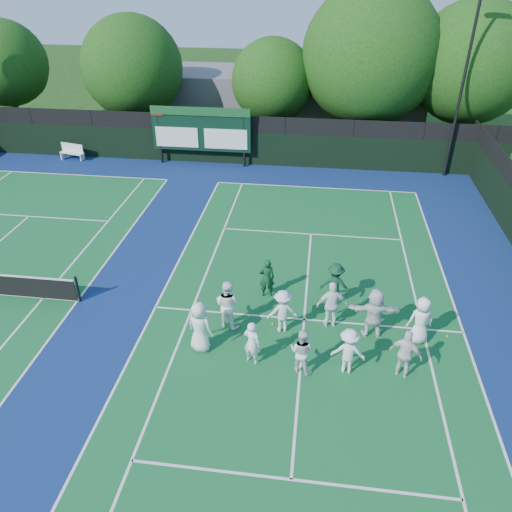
# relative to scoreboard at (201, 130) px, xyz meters

# --- Properties ---
(ground) EXTENTS (120.00, 120.00, 0.00)m
(ground) POSITION_rel_scoreboard_xyz_m (7.01, -15.59, -2.19)
(ground) COLOR #183A0F
(ground) RESTS_ON ground
(court_apron) EXTENTS (34.00, 32.00, 0.01)m
(court_apron) POSITION_rel_scoreboard_xyz_m (1.01, -14.59, -2.19)
(court_apron) COLOR navy
(court_apron) RESTS_ON ground
(near_court) EXTENTS (11.05, 23.85, 0.01)m
(near_court) POSITION_rel_scoreboard_xyz_m (7.01, -14.59, -2.18)
(near_court) COLOR #125929
(near_court) RESTS_ON ground
(back_fence) EXTENTS (34.00, 0.08, 3.00)m
(back_fence) POSITION_rel_scoreboard_xyz_m (1.01, 0.41, -0.83)
(back_fence) COLOR black
(back_fence) RESTS_ON ground
(scoreboard) EXTENTS (6.00, 0.21, 3.55)m
(scoreboard) POSITION_rel_scoreboard_xyz_m (0.00, 0.00, 0.00)
(scoreboard) COLOR black
(scoreboard) RESTS_ON ground
(clubhouse) EXTENTS (18.00, 6.00, 4.00)m
(clubhouse) POSITION_rel_scoreboard_xyz_m (5.01, 8.41, -0.19)
(clubhouse) COLOR slate
(clubhouse) RESTS_ON ground
(light_pole_right) EXTENTS (1.20, 0.30, 10.12)m
(light_pole_right) POSITION_rel_scoreboard_xyz_m (14.51, 0.11, 4.11)
(light_pole_right) COLOR black
(light_pole_right) RESTS_ON ground
(bench) EXTENTS (1.66, 0.79, 1.01)m
(bench) POSITION_rel_scoreboard_xyz_m (-8.34, -0.21, -1.65)
(bench) COLOR white
(bench) RESTS_ON ground
(tree_a) EXTENTS (5.59, 5.59, 7.74)m
(tree_a) POSITION_rel_scoreboard_xyz_m (-14.02, 3.99, 2.60)
(tree_a) COLOR black
(tree_a) RESTS_ON ground
(tree_b) EXTENTS (6.51, 6.51, 8.16)m
(tree_b) POSITION_rel_scoreboard_xyz_m (-5.14, 3.99, 2.54)
(tree_b) COLOR black
(tree_b) RESTS_ON ground
(tree_c) EXTENTS (5.23, 5.23, 6.94)m
(tree_c) POSITION_rel_scoreboard_xyz_m (4.04, 3.99, 1.99)
(tree_c) COLOR black
(tree_c) RESTS_ON ground
(tree_d) EXTENTS (8.38, 8.38, 10.13)m
(tree_d) POSITION_rel_scoreboard_xyz_m (9.99, 3.99, 3.53)
(tree_d) COLOR black
(tree_d) RESTS_ON ground
(tree_e) EXTENTS (7.17, 7.17, 9.23)m
(tree_e) POSITION_rel_scoreboard_xyz_m (15.91, 3.99, 3.27)
(tree_e) COLOR black
(tree_e) RESTS_ON ground
(tennis_ball_0) EXTENTS (0.07, 0.07, 0.07)m
(tennis_ball_0) POSITION_rel_scoreboard_xyz_m (5.93, -15.02, -2.16)
(tennis_ball_0) COLOR yellow
(tennis_ball_0) RESTS_ON ground
(tennis_ball_1) EXTENTS (0.07, 0.07, 0.07)m
(tennis_ball_1) POSITION_rel_scoreboard_xyz_m (7.07, -14.55, -2.16)
(tennis_ball_1) COLOR yellow
(tennis_ball_1) RESTS_ON ground
(tennis_ball_2) EXTENTS (0.07, 0.07, 0.07)m
(tennis_ball_2) POSITION_rel_scoreboard_xyz_m (11.90, -14.88, -2.16)
(tennis_ball_2) COLOR yellow
(tennis_ball_2) RESTS_ON ground
(tennis_ball_3) EXTENTS (0.07, 0.07, 0.07)m
(tennis_ball_3) POSITION_rel_scoreboard_xyz_m (5.03, -14.70, -2.16)
(tennis_ball_3) COLOR yellow
(tennis_ball_3) RESTS_ON ground
(tennis_ball_4) EXTENTS (0.07, 0.07, 0.07)m
(tennis_ball_4) POSITION_rel_scoreboard_xyz_m (8.35, -13.18, -2.16)
(tennis_ball_4) COLOR yellow
(tennis_ball_4) RESTS_ON ground
(tennis_ball_5) EXTENTS (0.07, 0.07, 0.07)m
(tennis_ball_5) POSITION_rel_scoreboard_xyz_m (11.14, -15.65, -2.16)
(tennis_ball_5) COLOR yellow
(tennis_ball_5) RESTS_ON ground
(player_front_0) EXTENTS (1.04, 0.85, 1.82)m
(player_front_0) POSITION_rel_scoreboard_xyz_m (3.71, -16.55, -1.28)
(player_front_0) COLOR white
(player_front_0) RESTS_ON ground
(player_front_1) EXTENTS (0.67, 0.56, 1.57)m
(player_front_1) POSITION_rel_scoreboard_xyz_m (5.46, -16.94, -1.41)
(player_front_1) COLOR white
(player_front_1) RESTS_ON ground
(player_front_2) EXTENTS (0.93, 0.83, 1.58)m
(player_front_2) POSITION_rel_scoreboard_xyz_m (7.02, -17.12, -1.40)
(player_front_2) COLOR silver
(player_front_2) RESTS_ON ground
(player_front_3) EXTENTS (1.08, 0.67, 1.61)m
(player_front_3) POSITION_rel_scoreboard_xyz_m (8.44, -16.97, -1.39)
(player_front_3) COLOR white
(player_front_3) RESTS_ON ground
(player_front_4) EXTENTS (1.08, 0.77, 1.70)m
(player_front_4) POSITION_rel_scoreboard_xyz_m (10.15, -16.91, -1.34)
(player_front_4) COLOR white
(player_front_4) RESTS_ON ground
(player_back_0) EXTENTS (1.09, 0.98, 1.83)m
(player_back_0) POSITION_rel_scoreboard_xyz_m (4.38, -15.24, -1.28)
(player_back_0) COLOR white
(player_back_0) RESTS_ON ground
(player_back_1) EXTENTS (1.16, 0.85, 1.62)m
(player_back_1) POSITION_rel_scoreboard_xyz_m (6.27, -15.26, -1.38)
(player_back_1) COLOR white
(player_back_1) RESTS_ON ground
(player_back_2) EXTENTS (1.11, 0.63, 1.78)m
(player_back_2) POSITION_rel_scoreboard_xyz_m (7.92, -14.77, -1.30)
(player_back_2) COLOR white
(player_back_2) RESTS_ON ground
(player_back_3) EXTENTS (1.74, 0.62, 1.85)m
(player_back_3) POSITION_rel_scoreboard_xyz_m (9.33, -15.09, -1.26)
(player_back_3) COLOR silver
(player_back_3) RESTS_ON ground
(player_back_4) EXTENTS (0.94, 0.70, 1.74)m
(player_back_4) POSITION_rel_scoreboard_xyz_m (10.83, -15.22, -1.32)
(player_back_4) COLOR white
(player_back_4) RESTS_ON ground
(coach_left) EXTENTS (0.65, 0.49, 1.60)m
(coach_left) POSITION_rel_scoreboard_xyz_m (5.51, -13.28, -1.39)
(coach_left) COLOR #103B20
(coach_left) RESTS_ON ground
(coach_right) EXTENTS (1.15, 0.74, 1.69)m
(coach_right) POSITION_rel_scoreboard_xyz_m (8.04, -13.44, -1.35)
(coach_right) COLOR #0F3921
(coach_right) RESTS_ON ground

